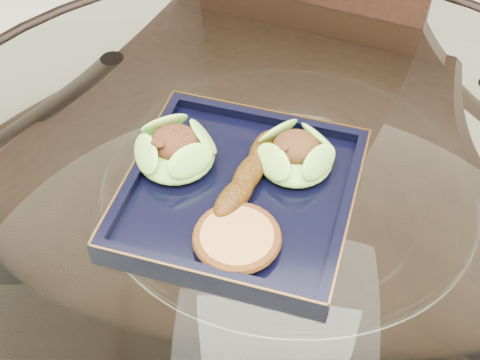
# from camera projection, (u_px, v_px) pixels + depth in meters

# --- Properties ---
(dining_table) EXTENTS (1.13, 1.13, 0.77)m
(dining_table) POSITION_uv_depth(u_px,v_px,m) (280.00, 290.00, 0.92)
(dining_table) COLOR white
(dining_table) RESTS_ON ground
(dining_chair) EXTENTS (0.53, 0.53, 0.98)m
(dining_chair) POSITION_uv_depth(u_px,v_px,m) (275.00, 135.00, 1.20)
(dining_chair) COLOR black
(dining_chair) RESTS_ON ground
(navy_plate) EXTENTS (0.31, 0.31, 0.02)m
(navy_plate) POSITION_uv_depth(u_px,v_px,m) (240.00, 197.00, 0.81)
(navy_plate) COLOR black
(navy_plate) RESTS_ON dining_table
(lettuce_wrap_left) EXTENTS (0.11, 0.11, 0.04)m
(lettuce_wrap_left) POSITION_uv_depth(u_px,v_px,m) (176.00, 152.00, 0.82)
(lettuce_wrap_left) COLOR #5BAB31
(lettuce_wrap_left) RESTS_ON navy_plate
(lettuce_wrap_right) EXTENTS (0.12, 0.12, 0.03)m
(lettuce_wrap_right) POSITION_uv_depth(u_px,v_px,m) (295.00, 156.00, 0.82)
(lettuce_wrap_right) COLOR #61A530
(lettuce_wrap_right) RESTS_ON navy_plate
(roasted_plantain) EXTENTS (0.08, 0.15, 0.03)m
(roasted_plantain) POSITION_uv_depth(u_px,v_px,m) (249.00, 174.00, 0.80)
(roasted_plantain) COLOR #5B3309
(roasted_plantain) RESTS_ON navy_plate
(crumb_patty) EXTENTS (0.11, 0.11, 0.02)m
(crumb_patty) POSITION_uv_depth(u_px,v_px,m) (237.00, 239.00, 0.74)
(crumb_patty) COLOR #CD8144
(crumb_patty) RESTS_ON navy_plate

